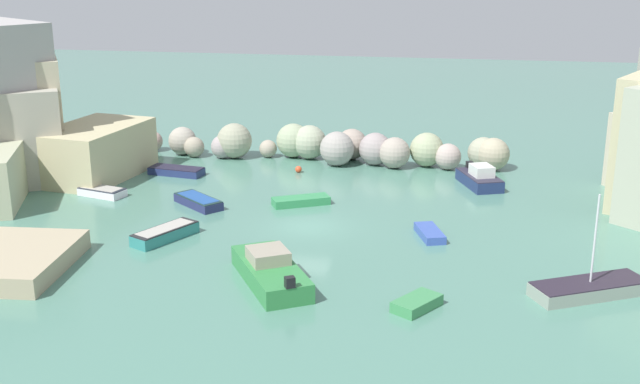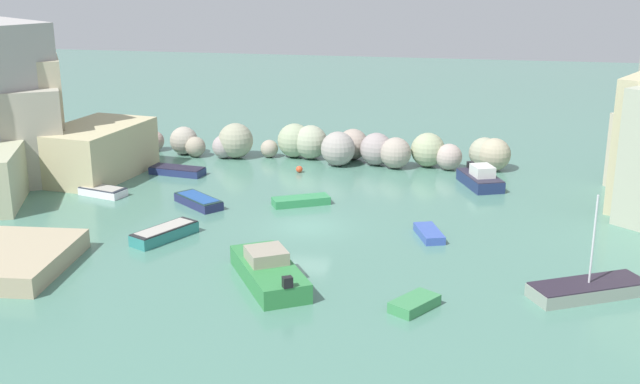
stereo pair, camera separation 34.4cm
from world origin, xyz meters
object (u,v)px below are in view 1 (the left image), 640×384
Objects in this scene: moored_boat_2 at (480,178)px; moored_boat_9 at (198,201)px; channel_buoy at (298,169)px; moored_boat_7 at (165,233)px; moored_boat_3 at (301,201)px; moored_boat_0 at (590,288)px; moored_boat_6 at (176,171)px; moored_boat_1 at (430,233)px; moored_boat_8 at (27,250)px; moored_boat_4 at (270,271)px; moored_boat_5 at (102,191)px; moored_boat_10 at (417,303)px.

moored_boat_9 is at bearing -87.77° from moored_boat_2.
channel_buoy is 10.07m from moored_boat_9.
channel_buoy is at bearing -169.59° from moored_boat_7.
moored_boat_2 is 1.21× the size of moored_boat_3.
moored_boat_0 is 1.41× the size of moored_boat_6.
moored_boat_1 is 21.97m from moored_boat_8.
moored_boat_4 reaches higher than moored_boat_3.
moored_boat_4 is (1.11, -12.39, 0.34)m from moored_boat_3.
moored_boat_4 is at bearing 83.34° from moored_boat_7.
moored_boat_0 is 28.72m from moored_boat_8.
moored_boat_2 reaches higher than moored_boat_3.
moored_boat_0 is at bearing 156.31° from moored_boat_6.
moored_boat_7 is at bearing -29.65° from moored_boat_5.
moored_boat_9 is at bearing -151.67° from moored_boat_7.
moored_boat_8 is 1.17× the size of moored_boat_10.
moored_boat_6 is at bearing 159.59° from moored_boat_9.
moored_boat_2 is 25.50m from moored_boat_5.
moored_boat_5 is 1.08× the size of moored_boat_8.
channel_buoy is 0.18× the size of moored_boat_10.
moored_boat_6 is at bearing -165.61° from channel_buoy.
moored_boat_10 is at bearing 92.63° from moored_boat_3.
moored_boat_4 is 1.58× the size of moored_boat_6.
moored_boat_0 reaches higher than moored_boat_6.
moored_boat_3 is at bearing -76.72° from channel_buoy.
channel_buoy is at bearing 50.07° from moored_boat_5.
moored_boat_9 is 1.42× the size of moored_boat_10.
moored_boat_8 is at bearing -83.48° from moored_boat_9.
moored_boat_4 is at bearing -16.68° from moored_boat_9.
moored_boat_0 is 1.87× the size of moored_boat_8.
moored_boat_8 is at bearing 13.75° from moored_boat_3.
moored_boat_6 is at bearing -55.17° from moored_boat_3.
moored_boat_3 is at bearing 117.27° from moored_boat_0.
moored_boat_2 reaches higher than moored_boat_5.
moored_boat_7 reaches higher than moored_boat_6.
moored_boat_9 is at bearing -142.94° from moored_boat_8.
moored_boat_3 is 0.58× the size of moored_boat_4.
moored_boat_10 is at bearing -29.87° from moored_boat_2.
moored_boat_7 is at bearing 99.14° from moored_boat_10.
moored_boat_9 is at bearing 128.53° from moored_boat_0.
moored_boat_9 is (-17.57, -7.84, -0.25)m from moored_boat_2.
moored_boat_4 is at bearing -81.75° from channel_buoy.
moored_boat_0 is 31.20m from moored_boat_6.
moored_boat_2 is 19.24m from moored_boat_9.
moored_boat_7 is (-6.15, -7.66, 0.11)m from moored_boat_3.
moored_boat_7 is at bearing -171.66° from moored_boat_8.
moored_boat_2 is 21.59m from moored_boat_6.
moored_boat_9 is (-6.35, -1.45, 0.06)m from moored_boat_3.
moored_boat_3 is 12.45m from moored_boat_4.
moored_boat_9 reaches higher than moored_boat_8.
moored_boat_9 is at bearing 58.99° from moored_boat_1.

